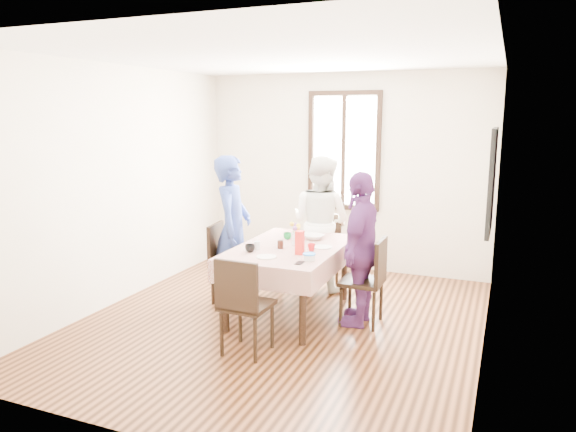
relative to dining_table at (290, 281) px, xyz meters
The scene contains 30 objects.
ground 0.45m from the dining_table, 91.23° to the right, with size 4.50×4.50×0.00m, color black.
back_wall 2.23m from the dining_table, 90.15° to the left, with size 4.00×4.00×0.00m, color beige.
right_wall 2.23m from the dining_table, ahead, with size 4.50×4.50×0.00m, color beige.
window_frame 2.36m from the dining_table, 90.15° to the left, with size 1.02×0.06×1.62m, color black.
window_pane 2.37m from the dining_table, 90.15° to the left, with size 0.90×0.02×1.50m, color white.
art_poster 2.30m from the dining_table, ahead, with size 0.04×0.76×0.96m, color red.
dining_table is the anchor object (origin of this frame).
tablecloth 0.38m from the dining_table, 90.00° to the left, with size 1.06×1.61×0.01m, color #5E0A00.
chair_left 0.80m from the dining_table, 169.89° to the left, with size 0.42×0.42×0.91m, color black.
chair_right 0.79m from the dining_table, ahead, with size 0.42×0.42×0.91m, color black.
chair_far 1.03m from the dining_table, 90.00° to the left, with size 0.42×0.42×0.91m, color black.
chair_near 1.03m from the dining_table, 90.00° to the right, with size 0.42×0.42×0.91m, color black.
person_left 0.91m from the dining_table, 169.62° to the left, with size 0.62×0.41×1.70m, color navy.
person_far 1.10m from the dining_table, 90.00° to the left, with size 0.80×0.63×1.65m, color white.
person_right 0.87m from the dining_table, ahead, with size 0.93×0.39×1.59m, color #5C2A68.
mug_black 0.64m from the dining_table, 126.82° to the right, with size 0.10×0.10×0.08m, color black.
mug_flag 0.52m from the dining_table, 20.31° to the right, with size 0.08×0.08×0.08m, color red.
mug_green 0.54m from the dining_table, 116.76° to the left, with size 0.09×0.09×0.07m, color #0C7226.
serving_bowl 0.59m from the dining_table, 72.25° to the left, with size 0.21×0.21×0.05m, color white.
juice_carton 0.61m from the dining_table, 51.12° to the right, with size 0.08×0.08×0.24m, color red.
butter_tub 0.72m from the dining_table, 49.15° to the right, with size 0.11×0.11×0.06m, color white.
jam_jar 0.45m from the dining_table, 113.48° to the right, with size 0.06×0.06×0.09m, color black.
drinking_glass 0.57m from the dining_table, 135.61° to the right, with size 0.06×0.06×0.09m, color silver.
smartphone 0.77m from the dining_table, 59.86° to the right, with size 0.06×0.13×0.01m, color black.
flower_vase 0.46m from the dining_table, 69.13° to the left, with size 0.07×0.07×0.13m, color silver.
plate_right 0.52m from the dining_table, 12.82° to the left, with size 0.20×0.20×0.01m, color white.
plate_far 0.72m from the dining_table, 90.27° to the left, with size 0.20×0.20×0.01m, color white.
plate_near 0.64m from the dining_table, 94.59° to the right, with size 0.20×0.20×0.01m, color white.
butter_lid 0.74m from the dining_table, 49.15° to the right, with size 0.12×0.12×0.01m, color blue.
flower_bunch 0.57m from the dining_table, 69.13° to the left, with size 0.09×0.09×0.10m, color yellow, non-canonical shape.
Camera 1 is at (2.11, -4.92, 2.15)m, focal length 33.57 mm.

